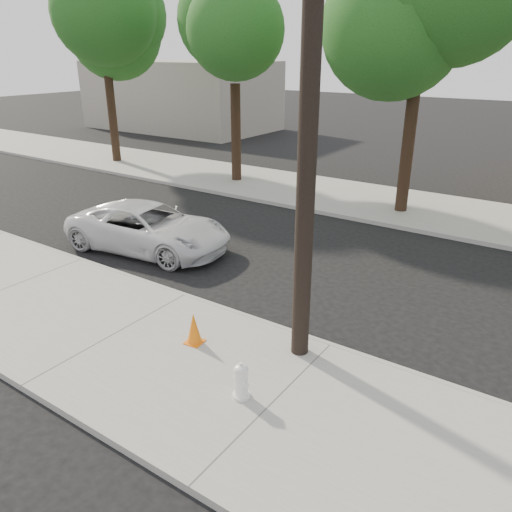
% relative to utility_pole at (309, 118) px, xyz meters
% --- Properties ---
extents(ground, '(120.00, 120.00, 0.00)m').
position_rel_utility_pole_xyz_m(ground, '(-3.60, 2.70, -4.70)').
color(ground, black).
rests_on(ground, ground).
extents(near_sidewalk, '(90.00, 4.40, 0.15)m').
position_rel_utility_pole_xyz_m(near_sidewalk, '(-3.60, -1.60, -4.62)').
color(near_sidewalk, gray).
rests_on(near_sidewalk, ground).
extents(far_sidewalk, '(90.00, 5.00, 0.15)m').
position_rel_utility_pole_xyz_m(far_sidewalk, '(-3.60, 11.20, -4.62)').
color(far_sidewalk, gray).
rests_on(far_sidewalk, ground).
extents(curb_near, '(90.00, 0.12, 0.16)m').
position_rel_utility_pole_xyz_m(curb_near, '(-3.60, 0.60, -4.62)').
color(curb_near, '#9E9B93').
rests_on(curb_near, ground).
extents(building_far, '(14.00, 8.00, 5.00)m').
position_rel_utility_pole_xyz_m(building_far, '(-23.60, 22.70, -2.20)').
color(building_far, gray).
rests_on(building_far, ground).
extents(utility_pole, '(1.40, 0.34, 9.00)m').
position_rel_utility_pole_xyz_m(utility_pole, '(0.00, 0.00, 0.00)').
color(utility_pole, black).
rests_on(utility_pole, near_sidewalk).
extents(tree_a, '(4.65, 4.50, 9.00)m').
position_rel_utility_pole_xyz_m(tree_a, '(-17.40, 10.55, 1.83)').
color(tree_a, black).
rests_on(tree_a, far_sidewalk).
extents(tree_b, '(4.34, 4.20, 8.45)m').
position_rel_utility_pole_xyz_m(tree_b, '(-9.41, 10.76, 1.45)').
color(tree_b, black).
rests_on(tree_b, far_sidewalk).
extents(tree_c, '(4.96, 4.80, 9.55)m').
position_rel_utility_pole_xyz_m(tree_c, '(-1.38, 10.34, 2.21)').
color(tree_c, black).
rests_on(tree_c, far_sidewalk).
extents(police_cruiser, '(5.42, 3.06, 1.43)m').
position_rel_utility_pole_xyz_m(police_cruiser, '(-6.76, 2.53, -3.98)').
color(police_cruiser, silver).
rests_on(police_cruiser, ground).
extents(fire_hydrant, '(0.35, 0.31, 0.65)m').
position_rel_utility_pole_xyz_m(fire_hydrant, '(-0.13, -1.81, -4.23)').
color(fire_hydrant, white).
rests_on(fire_hydrant, near_sidewalk).
extents(traffic_cone, '(0.39, 0.39, 0.68)m').
position_rel_utility_pole_xyz_m(traffic_cone, '(-1.96, -0.94, -4.22)').
color(traffic_cone, orange).
rests_on(traffic_cone, near_sidewalk).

